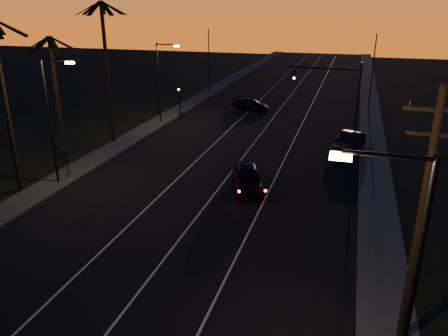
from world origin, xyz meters
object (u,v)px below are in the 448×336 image
(cross_car, at_px, (251,104))
(lead_car, at_px, (247,178))
(utility_pole, at_px, (420,221))
(signal_mast, at_px, (335,84))
(right_car, at_px, (348,142))

(cross_car, bearing_deg, lead_car, -77.38)
(utility_pole, bearing_deg, signal_mast, 98.47)
(cross_car, bearing_deg, right_car, -47.65)
(lead_car, distance_m, cross_car, 24.49)
(utility_pole, bearing_deg, right_car, 96.25)
(signal_mast, bearing_deg, lead_car, -105.41)
(lead_car, bearing_deg, right_car, 58.76)
(lead_car, distance_m, right_car, 12.66)
(lead_car, height_order, cross_car, lead_car)
(right_car, relative_size, cross_car, 1.05)
(signal_mast, distance_m, lead_car, 18.13)
(utility_pole, relative_size, lead_car, 1.72)
(utility_pole, bearing_deg, lead_car, 125.33)
(lead_car, bearing_deg, cross_car, 102.62)
(signal_mast, xyz_separation_m, right_car, (1.86, -6.24, -3.96))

